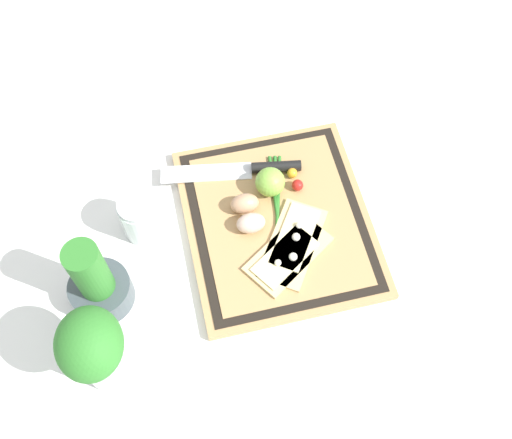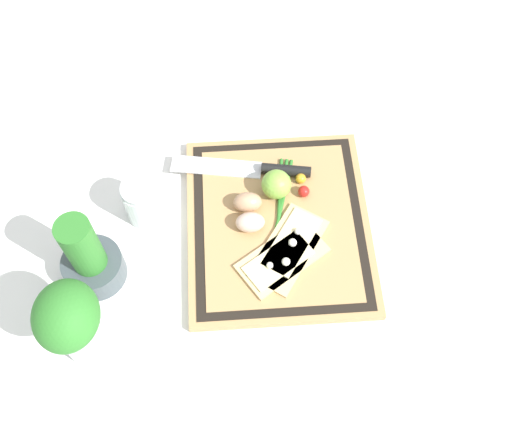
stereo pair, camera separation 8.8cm
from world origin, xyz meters
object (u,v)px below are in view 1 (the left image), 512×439
pizza_slice_near (293,242)px  egg_brown (245,204)px  lime (270,182)px  sauce_jar (141,219)px  cherry_tomato_yellow (292,173)px  knife (254,169)px  herb_pot (97,284)px  herb_glass (95,350)px  pizza_slice_far (289,254)px  egg_pink (251,223)px  cherry_tomato_red (298,185)px

pizza_slice_near → egg_brown: 0.12m
lime → sauce_jar: (-0.02, 0.26, -0.01)m
egg_brown → cherry_tomato_yellow: egg_brown is taller
knife → egg_brown: size_ratio=5.10×
egg_brown → herb_pot: (-0.11, 0.29, 0.02)m
knife → herb_glass: (-0.33, 0.33, 0.09)m
pizza_slice_far → cherry_tomato_yellow: size_ratio=8.89×
pizza_slice_far → egg_brown: size_ratio=3.32×
egg_brown → sauce_jar: sauce_jar is taller
egg_pink → cherry_tomato_red: size_ratio=2.41×
pizza_slice_near → cherry_tomato_red: 0.12m
sauce_jar → herb_glass: size_ratio=0.49×
cherry_tomato_red → cherry_tomato_yellow: (0.03, 0.00, -0.00)m
cherry_tomato_yellow → cherry_tomato_red: bearing=-174.8°
pizza_slice_far → herb_pot: herb_pot is taller
egg_brown → herb_glass: size_ratio=0.27×
sauce_jar → egg_brown: bearing=-92.8°
pizza_slice_far → cherry_tomato_yellow: (0.17, -0.05, 0.01)m
egg_pink → egg_brown: bearing=3.1°
egg_pink → sauce_jar: 0.21m
egg_brown → cherry_tomato_red: size_ratio=2.41×
cherry_tomato_yellow → herb_pot: (-0.17, 0.40, 0.03)m
sauce_jar → pizza_slice_far: bearing=-116.1°
herb_pot → pizza_slice_near: bearing=-87.0°
egg_pink → cherry_tomato_red: egg_pink is taller
egg_brown → herb_pot: size_ratio=0.30×
knife → pizza_slice_far: bearing=-174.1°
pizza_slice_far → herb_glass: herb_glass is taller
knife → herb_glass: bearing=135.1°
pizza_slice_far → herb_pot: (0.00, 0.35, 0.04)m
egg_brown → sauce_jar: (0.01, 0.20, 0.00)m
knife → cherry_tomato_red: 0.10m
pizza_slice_near → herb_glass: size_ratio=0.95×
pizza_slice_far → knife: size_ratio=0.65×
egg_pink → cherry_tomato_yellow: size_ratio=2.68×
sauce_jar → herb_glass: 0.29m
pizza_slice_far → knife: 0.20m
herb_pot → sauce_jar: 0.16m
herb_pot → lime: bearing=-67.4°
egg_brown → herb_glass: herb_glass is taller
knife → sauce_jar: (-0.07, 0.24, 0.01)m
egg_brown → cherry_tomato_red: (0.02, -0.11, -0.01)m
pizza_slice_near → sauce_jar: size_ratio=1.95×
herb_glass → lime: bearing=-51.3°
herb_glass → egg_pink: bearing=-55.0°
egg_brown → cherry_tomato_red: bearing=-79.0°
knife → herb_pot: size_ratio=1.52×
pizza_slice_near → egg_brown: (0.10, 0.07, 0.01)m
pizza_slice_near → egg_brown: bearing=37.6°
pizza_slice_far → cherry_tomato_red: bearing=-21.2°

